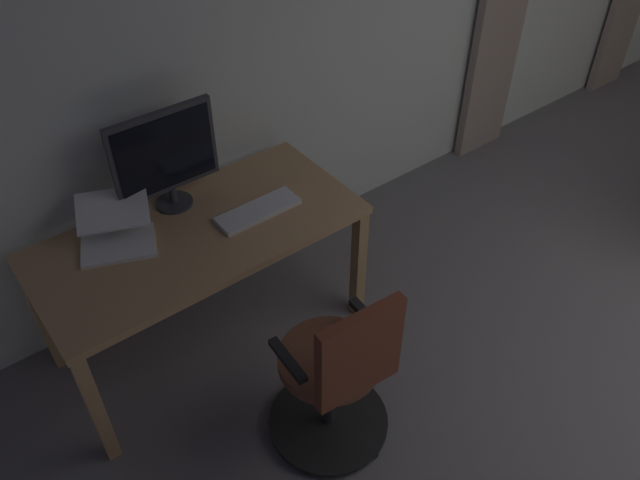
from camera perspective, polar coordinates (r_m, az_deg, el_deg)
The scene contains 5 objects.
desk at distance 3.04m, azimuth -10.76°, elevation -0.41°, with size 1.52×0.73×0.74m.
office_chair at distance 2.73m, azimuth 1.55°, elevation -12.20°, with size 0.56×0.56×0.96m.
computer_monitor at distance 3.01m, azimuth -13.74°, elevation 7.40°, with size 0.51×0.18×0.50m.
computer_keyboard at distance 3.03m, azimuth -5.58°, elevation 2.64°, with size 0.41×0.14×0.02m, color silver.
laptop at distance 2.98m, azimuth -17.83°, elevation 0.69°, with size 0.42×0.43×0.17m.
Camera 1 is at (2.93, -0.19, 2.64)m, focal length 35.63 mm.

